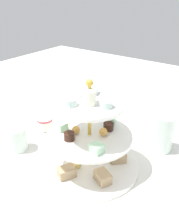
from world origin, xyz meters
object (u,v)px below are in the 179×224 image
(teacup_with_saucer, at_px, (45,124))
(butter_knife_right, at_px, (99,118))
(water_glass_short_left, at_px, (17,139))
(tiered_serving_stand, at_px, (89,143))
(water_glass_tall_right, at_px, (163,133))

(teacup_with_saucer, height_order, butter_knife_right, teacup_with_saucer)
(water_glass_short_left, bearing_deg, teacup_with_saucer, -174.54)
(butter_knife_right, bearing_deg, tiered_serving_stand, 81.31)
(tiered_serving_stand, height_order, butter_knife_right, tiered_serving_stand)
(water_glass_tall_right, bearing_deg, butter_knife_right, -100.71)
(tiered_serving_stand, relative_size, teacup_with_saucer, 3.34)
(water_glass_short_left, bearing_deg, tiered_serving_stand, 105.83)
(teacup_with_saucer, xyz_separation_m, butter_knife_right, (-0.20, 0.11, -0.02))
(tiered_serving_stand, bearing_deg, butter_knife_right, -150.98)
(water_glass_short_left, xyz_separation_m, teacup_with_saucer, (-0.14, -0.01, -0.01))
(butter_knife_right, bearing_deg, water_glass_short_left, 36.22)
(tiered_serving_stand, distance_m, butter_knife_right, 0.32)
(water_glass_tall_right, relative_size, water_glass_short_left, 1.60)
(tiered_serving_stand, xyz_separation_m, butter_knife_right, (-0.27, -0.15, -0.08))
(tiered_serving_stand, height_order, water_glass_tall_right, tiered_serving_stand)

